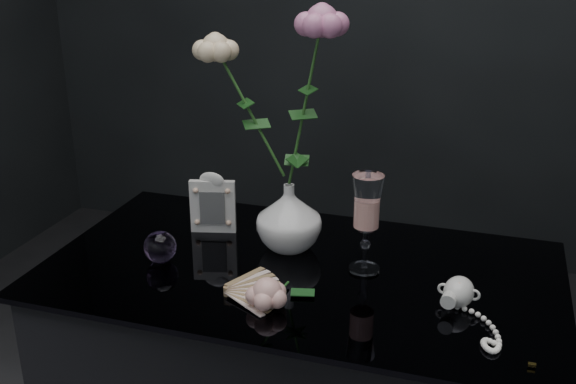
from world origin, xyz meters
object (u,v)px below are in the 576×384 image
(paperweight, at_px, (160,247))
(pearl_jar, at_px, (459,291))
(wine_glass, at_px, (366,224))
(vase, at_px, (289,217))
(loose_rose, at_px, (267,293))
(picture_frame, at_px, (213,202))

(paperweight, distance_m, pearl_jar, 0.61)
(wine_glass, height_order, pearl_jar, wine_glass)
(vase, xyz_separation_m, pearl_jar, (0.37, -0.13, -0.04))
(wine_glass, bearing_deg, pearl_jar, -22.72)
(vase, xyz_separation_m, paperweight, (-0.24, -0.14, -0.04))
(vase, bearing_deg, loose_rose, -81.73)
(paperweight, bearing_deg, wine_glass, 12.45)
(wine_glass, relative_size, picture_frame, 1.43)
(paperweight, relative_size, pearl_jar, 0.34)
(wine_glass, xyz_separation_m, pearl_jar, (0.19, -0.08, -0.07))
(paperweight, height_order, pearl_jar, paperweight)
(paperweight, bearing_deg, vase, 31.11)
(picture_frame, bearing_deg, wine_glass, -26.99)
(paperweight, bearing_deg, loose_rose, -21.11)
(picture_frame, xyz_separation_m, pearl_jar, (0.56, -0.16, -0.04))
(picture_frame, distance_m, pearl_jar, 0.59)
(loose_rose, distance_m, pearl_jar, 0.35)
(paperweight, xyz_separation_m, pearl_jar, (0.61, 0.01, -0.01))
(loose_rose, xyz_separation_m, pearl_jar, (0.33, 0.12, -0.00))
(vase, bearing_deg, wine_glass, -16.13)
(picture_frame, xyz_separation_m, paperweight, (-0.04, -0.17, -0.04))
(wine_glass, height_order, picture_frame, wine_glass)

